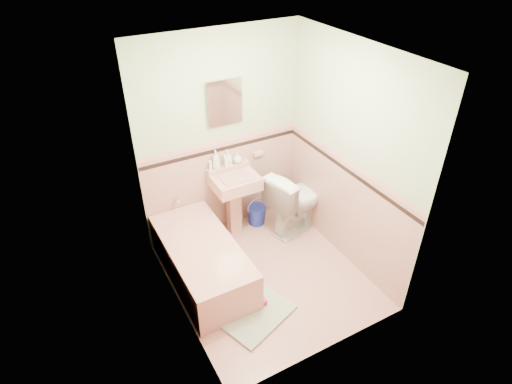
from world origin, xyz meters
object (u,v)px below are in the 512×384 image
soap_bottle_mid (227,158)px  soap_bottle_right (237,158)px  soap_bottle_left (216,160)px  toilet (297,200)px  shoe (259,303)px  bucket (257,215)px  medicine_cabinet (224,102)px  sink (236,206)px  bathtub (203,262)px

soap_bottle_mid → soap_bottle_right: bearing=0.0°
soap_bottle_left → toilet: soap_bottle_left is taller
toilet → shoe: bearing=116.1°
soap_bottle_left → bucket: (0.48, -0.12, -0.90)m
medicine_cabinet → bucket: medicine_cabinet is taller
soap_bottle_mid → soap_bottle_left: bearing=180.0°
shoe → toilet: bearing=41.9°
bucket → soap_bottle_right: bearing=148.1°
sink → medicine_cabinet: bearing=90.0°
soap_bottle_right → sink: bearing=-124.7°
soap_bottle_left → soap_bottle_right: 0.28m
bucket → shoe: 1.45m
soap_bottle_left → soap_bottle_right: (0.28, 0.00, -0.05)m
bathtub → toilet: bearing=10.8°
sink → bucket: (0.32, 0.06, -0.30)m
toilet → soap_bottle_mid: bearing=43.6°
bathtub → soap_bottle_right: (0.80, 0.71, 0.75)m
soap_bottle_mid → bucket: size_ratio=0.82×
toilet → soap_bottle_right: bearing=38.3°
sink → soap_bottle_left: (-0.15, 0.18, 0.60)m
sink → soap_bottle_mid: size_ratio=4.11×
soap_bottle_left → toilet: size_ratio=0.28×
medicine_cabinet → soap_bottle_left: 0.69m
bathtub → medicine_cabinet: medicine_cabinet is taller
sink → shoe: (-0.35, -1.22, -0.36)m
soap_bottle_mid → soap_bottle_right: (0.13, 0.00, -0.03)m
bathtub → soap_bottle_right: size_ratio=10.69×
soap_bottle_left → soap_bottle_right: size_ratio=1.70×
soap_bottle_left → toilet: (0.88, -0.44, -0.60)m
toilet → shoe: 1.49m
sink → soap_bottle_left: bearing=130.6°
medicine_cabinet → toilet: (0.73, -0.47, -1.27)m
soap_bottle_left → soap_bottle_right: bearing=0.0°
medicine_cabinet → soap_bottle_right: size_ratio=3.25×
medicine_cabinet → soap_bottle_mid: (-0.01, -0.03, -0.69)m
soap_bottle_right → soap_bottle_mid: bearing=180.0°
soap_bottle_left → shoe: size_ratio=1.47×
sink → medicine_cabinet: (0.00, 0.21, 1.28)m
bucket → bathtub: bearing=-149.7°
bucket → sink: bearing=-170.2°
bathtub → soap_bottle_right: soap_bottle_right is taller
bathtub → sink: size_ratio=1.77×
toilet → shoe: toilet is taller
toilet → bucket: 0.60m
soap_bottle_mid → shoe: 1.73m
soap_bottle_mid → bucket: soap_bottle_mid is taller
soap_bottle_left → shoe: soap_bottle_left is taller
bathtub → sink: 0.88m
bathtub → medicine_cabinet: 1.78m
medicine_cabinet → soap_bottle_right: (0.12, -0.03, -0.72)m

